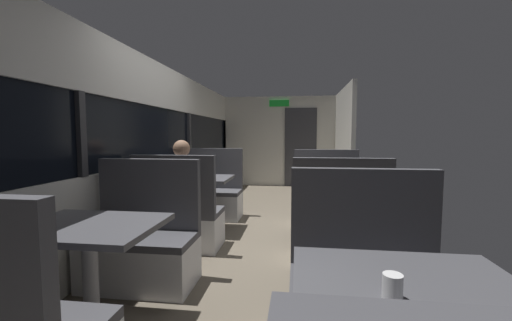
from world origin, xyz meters
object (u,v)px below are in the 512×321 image
(bench_rear_aisle_facing_end, at_px, (339,231))
(bench_near_window_facing_entry, at_px, (142,247))
(dining_table_near_window, at_px, (89,239))
(dining_table_rear_aisle, at_px, (332,190))
(coffee_cup_primary, at_px, (326,177))
(bench_rear_aisle_facing_entry, at_px, (326,202))
(seated_passenger, at_px, (181,201))
(bench_mid_window_facing_entry, at_px, (212,197))
(dining_table_front_aisle, at_px, (408,308))
(coffee_cup_secondary, at_px, (392,287))
(bench_mid_window_facing_end, at_px, (180,220))
(dining_table_mid_window, at_px, (198,184))
(bench_front_aisle_facing_entry, at_px, (367,295))

(bench_rear_aisle_facing_end, bearing_deg, bench_near_window_facing_entry, -158.74)
(bench_near_window_facing_entry, bearing_deg, dining_table_near_window, -90.00)
(dining_table_rear_aisle, xyz_separation_m, coffee_cup_primary, (-0.06, 0.12, 0.15))
(bench_rear_aisle_facing_entry, xyz_separation_m, seated_passenger, (-1.79, -1.13, 0.21))
(dining_table_near_window, height_order, coffee_cup_primary, coffee_cup_primary)
(dining_table_rear_aisle, bearing_deg, seated_passenger, -166.58)
(bench_mid_window_facing_entry, relative_size, dining_table_front_aisle, 1.22)
(seated_passenger, xyz_separation_m, coffee_cup_primary, (1.73, 0.55, 0.25))
(coffee_cup_primary, bearing_deg, bench_rear_aisle_facing_entry, 83.79)
(seated_passenger, bearing_deg, bench_mid_window_facing_entry, 90.00)
(coffee_cup_primary, height_order, coffee_cup_secondary, same)
(bench_mid_window_facing_end, xyz_separation_m, bench_mid_window_facing_entry, (0.00, 1.40, 0.00))
(bench_rear_aisle_facing_end, bearing_deg, dining_table_mid_window, 153.32)
(bench_front_aisle_facing_entry, bearing_deg, dining_table_front_aisle, -90.00)
(bench_mid_window_facing_entry, relative_size, coffee_cup_primary, 12.22)
(dining_table_front_aisle, distance_m, seated_passenger, 2.89)
(dining_table_near_window, bearing_deg, seated_passenger, 90.00)
(dining_table_near_window, xyz_separation_m, bench_rear_aisle_facing_end, (1.79, 1.40, -0.31))
(dining_table_near_window, bearing_deg, coffee_cup_primary, 52.09)
(dining_table_near_window, height_order, bench_front_aisle_facing_entry, bench_front_aisle_facing_entry)
(coffee_cup_secondary, bearing_deg, bench_front_aisle_facing_entry, 83.09)
(dining_table_near_window, height_order, coffee_cup_secondary, coffee_cup_secondary)
(dining_table_rear_aisle, relative_size, seated_passenger, 0.71)
(dining_table_mid_window, distance_m, bench_front_aisle_facing_entry, 2.85)
(dining_table_front_aisle, relative_size, seated_passenger, 0.71)
(bench_near_window_facing_entry, xyz_separation_m, dining_table_rear_aisle, (1.79, 1.40, 0.31))
(dining_table_rear_aisle, distance_m, bench_rear_aisle_facing_entry, 0.77)
(dining_table_mid_window, bearing_deg, bench_near_window_facing_entry, -90.00)
(bench_mid_window_facing_end, relative_size, bench_front_aisle_facing_entry, 1.00)
(bench_near_window_facing_entry, distance_m, bench_front_aisle_facing_entry, 1.89)
(dining_table_mid_window, relative_size, bench_mid_window_facing_end, 0.82)
(bench_mid_window_facing_entry, bearing_deg, dining_table_near_window, -90.00)
(bench_mid_window_facing_entry, bearing_deg, seated_passenger, -90.00)
(bench_front_aisle_facing_entry, xyz_separation_m, coffee_cup_secondary, (-0.10, -0.83, 0.46))
(bench_rear_aisle_facing_end, relative_size, bench_rear_aisle_facing_entry, 1.00)
(bench_mid_window_facing_entry, distance_m, dining_table_front_aisle, 4.03)
(dining_table_front_aisle, xyz_separation_m, coffee_cup_secondary, (-0.10, -0.13, 0.15))
(dining_table_mid_window, relative_size, bench_front_aisle_facing_entry, 0.82)
(bench_mid_window_facing_entry, bearing_deg, bench_front_aisle_facing_entry, -58.27)
(coffee_cup_secondary, bearing_deg, coffee_cup_primary, 89.26)
(dining_table_near_window, relative_size, seated_passenger, 0.71)
(bench_near_window_facing_entry, relative_size, coffee_cup_secondary, 12.22)
(bench_rear_aisle_facing_entry, bearing_deg, coffee_cup_primary, -96.21)
(bench_near_window_facing_entry, relative_size, bench_mid_window_facing_end, 1.00)
(bench_near_window_facing_entry, bearing_deg, seated_passenger, 90.00)
(bench_rear_aisle_facing_entry, distance_m, coffee_cup_primary, 0.74)
(bench_front_aisle_facing_entry, distance_m, seated_passenger, 2.39)
(dining_table_near_window, xyz_separation_m, bench_mid_window_facing_entry, (0.00, 2.99, -0.31))
(dining_table_rear_aisle, height_order, coffee_cup_secondary, coffee_cup_secondary)
(dining_table_mid_window, relative_size, coffee_cup_primary, 10.00)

